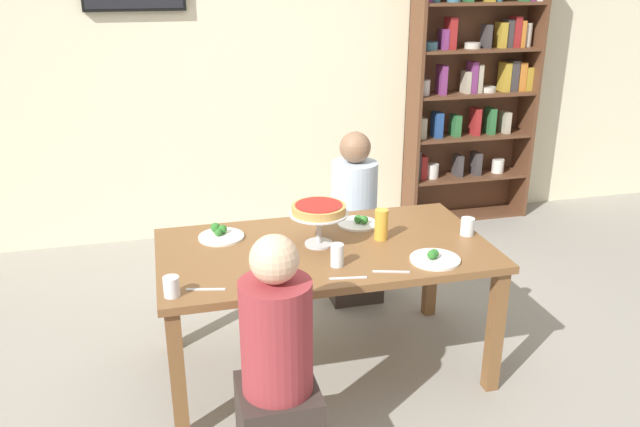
% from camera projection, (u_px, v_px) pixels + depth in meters
% --- Properties ---
extents(ground_plane, '(12.00, 12.00, 0.00)m').
position_uv_depth(ground_plane, '(324.00, 366.00, 3.66)').
color(ground_plane, gray).
extents(rear_partition, '(8.00, 0.12, 2.80)m').
position_uv_depth(rear_partition, '(255.00, 63.00, 5.15)').
color(rear_partition, beige).
rests_on(rear_partition, ground_plane).
extents(dining_table, '(1.74, 0.95, 0.74)m').
position_uv_depth(dining_table, '(325.00, 261.00, 3.42)').
color(dining_table, brown).
rests_on(dining_table, ground_plane).
extents(bookshelf, '(1.16, 0.30, 2.21)m').
position_uv_depth(bookshelf, '(473.00, 87.00, 5.49)').
color(bookshelf, brown).
rests_on(bookshelf, ground_plane).
extents(diner_near_left, '(0.34, 0.34, 1.15)m').
position_uv_depth(diner_near_left, '(278.00, 379.00, 2.71)').
color(diner_near_left, '#382D28').
rests_on(diner_near_left, ground_plane).
extents(diner_far_right, '(0.34, 0.34, 1.15)m').
position_uv_depth(diner_far_right, '(354.00, 229.00, 4.28)').
color(diner_far_right, '#382D28').
rests_on(diner_far_right, ground_plane).
extents(deep_dish_pizza_stand, '(0.31, 0.31, 0.23)m').
position_uv_depth(deep_dish_pizza_stand, '(319.00, 212.00, 3.35)').
color(deep_dish_pizza_stand, silver).
rests_on(deep_dish_pizza_stand, dining_table).
extents(salad_plate_near_diner, '(0.25, 0.25, 0.06)m').
position_uv_depth(salad_plate_near_diner, '(435.00, 258.00, 3.22)').
color(salad_plate_near_diner, white).
rests_on(salad_plate_near_diner, dining_table).
extents(salad_plate_far_diner, '(0.25, 0.25, 0.07)m').
position_uv_depth(salad_plate_far_diner, '(221.00, 235.00, 3.51)').
color(salad_plate_far_diner, white).
rests_on(salad_plate_far_diner, dining_table).
extents(salad_plate_spare, '(0.23, 0.23, 0.06)m').
position_uv_depth(salad_plate_spare, '(358.00, 223.00, 3.67)').
color(salad_plate_spare, white).
rests_on(salad_plate_spare, dining_table).
extents(beer_glass_amber_tall, '(0.07, 0.07, 0.17)m').
position_uv_depth(beer_glass_amber_tall, '(381.00, 225.00, 3.46)').
color(beer_glass_amber_tall, gold).
rests_on(beer_glass_amber_tall, dining_table).
extents(water_glass_clear_near, '(0.07, 0.07, 0.10)m').
position_uv_depth(water_glass_clear_near, '(467.00, 226.00, 3.53)').
color(water_glass_clear_near, white).
rests_on(water_glass_clear_near, dining_table).
extents(water_glass_clear_far, '(0.07, 0.07, 0.09)m').
position_uv_depth(water_glass_clear_far, '(171.00, 287.00, 2.87)').
color(water_glass_clear_far, white).
rests_on(water_glass_clear_far, dining_table).
extents(water_glass_clear_spare, '(0.07, 0.07, 0.11)m').
position_uv_depth(water_glass_clear_spare, '(337.00, 255.00, 3.16)').
color(water_glass_clear_spare, white).
rests_on(water_glass_clear_spare, dining_table).
extents(cutlery_fork_near, '(0.18, 0.04, 0.00)m').
position_uv_depth(cutlery_fork_near, '(348.00, 278.00, 3.04)').
color(cutlery_fork_near, silver).
rests_on(cutlery_fork_near, dining_table).
extents(cutlery_knife_near, '(0.18, 0.06, 0.00)m').
position_uv_depth(cutlery_knife_near, '(318.00, 219.00, 3.76)').
color(cutlery_knife_near, silver).
rests_on(cutlery_knife_near, dining_table).
extents(cutlery_fork_far, '(0.18, 0.07, 0.00)m').
position_uv_depth(cutlery_fork_far, '(391.00, 272.00, 3.11)').
color(cutlery_fork_far, silver).
rests_on(cutlery_fork_far, dining_table).
extents(cutlery_knife_far, '(0.18, 0.06, 0.00)m').
position_uv_depth(cutlery_knife_far, '(206.00, 289.00, 2.94)').
color(cutlery_knife_far, silver).
rests_on(cutlery_knife_far, dining_table).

